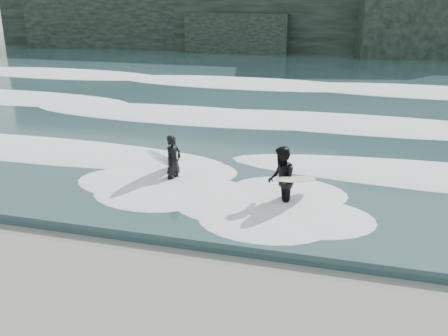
% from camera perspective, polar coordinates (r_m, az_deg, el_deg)
% --- Properties ---
extents(ground, '(120.00, 120.00, 0.00)m').
position_cam_1_polar(ground, '(10.25, -11.81, -16.76)').
color(ground, '#816244').
rests_on(ground, ground).
extents(sea, '(90.00, 52.00, 0.30)m').
position_cam_1_polar(sea, '(36.93, 9.10, 10.20)').
color(sea, '#284345').
rests_on(sea, ground).
extents(headland, '(70.00, 9.00, 10.00)m').
position_cam_1_polar(headland, '(53.40, 11.70, 18.10)').
color(headland, black).
rests_on(headland, ground).
extents(foam_near, '(60.00, 3.20, 0.20)m').
position_cam_1_polar(foam_near, '(17.66, 1.29, 1.05)').
color(foam_near, white).
rests_on(foam_near, sea).
extents(foam_mid, '(60.00, 4.00, 0.24)m').
position_cam_1_polar(foam_mid, '(24.24, 5.40, 6.16)').
color(foam_mid, white).
rests_on(foam_mid, sea).
extents(foam_far, '(60.00, 4.80, 0.30)m').
position_cam_1_polar(foam_far, '(32.97, 8.28, 9.66)').
color(foam_far, white).
rests_on(foam_far, sea).
extents(surfer_left, '(1.01, 1.96, 1.74)m').
position_cam_1_polar(surfer_left, '(15.99, -6.12, 0.76)').
color(surfer_left, black).
rests_on(surfer_left, ground).
extents(surfer_right, '(1.56, 2.32, 1.94)m').
position_cam_1_polar(surfer_right, '(14.16, 6.72, -1.37)').
color(surfer_right, black).
rests_on(surfer_right, ground).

